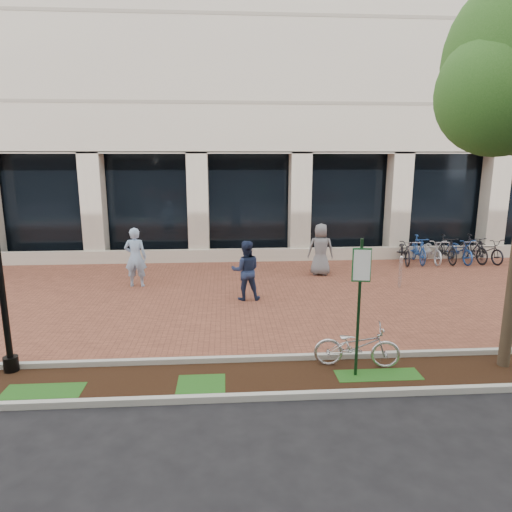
{
  "coord_description": "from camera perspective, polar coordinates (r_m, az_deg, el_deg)",
  "views": [
    {
      "loc": [
        -0.97,
        -13.04,
        4.07
      ],
      "look_at": [
        -0.13,
        -0.8,
        1.37
      ],
      "focal_mm": 32.0,
      "sensor_mm": 36.0,
      "label": 1
    }
  ],
  "objects": [
    {
      "name": "ground",
      "position": [
        13.7,
        0.31,
        -4.89
      ],
      "size": [
        120.0,
        120.0,
        0.0
      ],
      "primitive_type": "plane",
      "color": "black",
      "rests_on": "ground"
    },
    {
      "name": "brick_plaza",
      "position": [
        13.7,
        0.31,
        -4.87
      ],
      "size": [
        40.0,
        9.0,
        0.01
      ],
      "primitive_type": "cube",
      "color": "brown",
      "rests_on": "ground"
    },
    {
      "name": "planting_strip",
      "position": [
        8.84,
        2.92,
        -14.99
      ],
      "size": [
        40.0,
        1.5,
        0.01
      ],
      "primitive_type": "cube",
      "color": "black",
      "rests_on": "ground"
    },
    {
      "name": "curb_plaza_side",
      "position": [
        9.49,
        2.37,
        -12.62
      ],
      "size": [
        40.0,
        0.12,
        0.12
      ],
      "primitive_type": "cube",
      "color": "#ACACA2",
      "rests_on": "ground"
    },
    {
      "name": "curb_street_side",
      "position": [
        8.16,
        3.58,
        -17.05
      ],
      "size": [
        40.0,
        0.12,
        0.12
      ],
      "primitive_type": "cube",
      "color": "#ACACA2",
      "rests_on": "ground"
    },
    {
      "name": "near_office_building",
      "position": [
        24.28,
        -1.71,
        26.65
      ],
      "size": [
        40.0,
        12.12,
        16.0
      ],
      "color": "#BFB3A3",
      "rests_on": "ground"
    },
    {
      "name": "parking_sign",
      "position": [
        8.51,
        12.84,
        -4.37
      ],
      "size": [
        0.34,
        0.07,
        2.64
      ],
      "rotation": [
        0.0,
        0.0,
        -0.14
      ],
      "color": "#133419",
      "rests_on": "ground"
    },
    {
      "name": "locked_bicycle",
      "position": [
        9.3,
        12.5,
        -10.88
      ],
      "size": [
        1.74,
        0.84,
        0.88
      ],
      "primitive_type": "imported",
      "rotation": [
        0.0,
        0.0,
        1.41
      ],
      "color": "silver",
      "rests_on": "ground"
    },
    {
      "name": "pedestrian_left",
      "position": [
        14.85,
        -14.83,
        -0.16
      ],
      "size": [
        0.71,
        0.49,
        1.9
      ],
      "primitive_type": "imported",
      "rotation": [
        0.0,
        0.0,
        3.09
      ],
      "color": "#99BBE4",
      "rests_on": "ground"
    },
    {
      "name": "pedestrian_mid",
      "position": [
        13.06,
        -1.29,
        -1.82
      ],
      "size": [
        0.84,
        0.66,
        1.73
      ],
      "primitive_type": "imported",
      "rotation": [
        0.0,
        0.0,
        3.14
      ],
      "color": "#1F2B4D",
      "rests_on": "ground"
    },
    {
      "name": "pedestrian_right",
      "position": [
        15.92,
        8.08,
        0.81
      ],
      "size": [
        0.96,
        0.69,
        1.81
      ],
      "primitive_type": "imported",
      "rotation": [
        0.0,
        0.0,
        3.01
      ],
      "color": "slate",
      "rests_on": "ground"
    },
    {
      "name": "bollard",
      "position": [
        15.02,
        17.6,
        -1.86
      ],
      "size": [
        0.12,
        0.12,
        1.03
      ],
      "color": "silver",
      "rests_on": "ground"
    },
    {
      "name": "bike_rack_cluster",
      "position": [
        19.19,
        22.64,
        0.71
      ],
      "size": [
        4.22,
        1.92,
        1.07
      ],
      "rotation": [
        0.0,
        0.0,
        -0.04
      ],
      "color": "black",
      "rests_on": "ground"
    }
  ]
}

